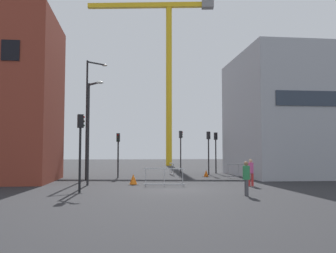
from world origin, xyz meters
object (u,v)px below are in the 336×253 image
pedestrian_waiting (246,176)px  traffic_light_verge (181,145)px  streetlamp_short (90,124)px  traffic_light_crosswalk (216,146)px  traffic_cone_orange (206,174)px  pedestrian_walking (251,170)px  traffic_light_median (118,148)px  traffic_light_near (80,140)px  traffic_light_corner (208,146)px  streetlamp_tall (89,111)px  construction_crane (166,56)px  traffic_cone_by_barrier (133,180)px

pedestrian_waiting → traffic_light_verge: bearing=91.3°
streetlamp_short → traffic_light_crosswalk: 16.05m
traffic_light_crosswalk → traffic_cone_orange: bearing=-112.6°
streetlamp_short → pedestrian_waiting: bearing=-39.0°
traffic_cone_orange → pedestrian_walking: bearing=-83.6°
traffic_light_verge → traffic_light_median: bearing=-136.6°
traffic_light_near → traffic_light_crosswalk: 19.28m
traffic_light_corner → pedestrian_waiting: (-1.74, -16.00, -1.69)m
streetlamp_short → traffic_cone_orange: (8.93, 6.88, -3.56)m
pedestrian_waiting → streetlamp_tall: bearing=126.9°
construction_crane → streetlamp_short: construction_crane is taller
construction_crane → traffic_cone_orange: construction_crane is taller
traffic_light_median → traffic_light_corner: (8.11, 2.88, 0.21)m
traffic_light_verge → traffic_cone_orange: bearing=-75.9°
streetlamp_short → traffic_light_crosswalk: streetlamp_short is taller
traffic_light_corner → traffic_light_crosswalk: 2.47m
traffic_light_crosswalk → pedestrian_waiting: 18.47m
streetlamp_tall → traffic_light_near: size_ratio=2.25×
pedestrian_waiting → traffic_light_near: bearing=163.9°
construction_crane → traffic_light_median: (-6.50, -24.94, -14.23)m
traffic_light_corner → traffic_light_crosswalk: size_ratio=0.99×
traffic_light_verge → pedestrian_waiting: (0.42, -18.73, -1.81)m
traffic_light_near → traffic_light_corner: size_ratio=1.03×
traffic_light_verge → construction_crane: bearing=88.4°
traffic_light_verge → pedestrian_waiting: bearing=-88.7°
streetlamp_tall → pedestrian_walking: 13.06m
traffic_light_crosswalk → traffic_cone_by_barrier: size_ratio=5.87×
traffic_light_crosswalk → traffic_cone_by_barrier: (-8.19, -11.47, -2.35)m
traffic_light_crosswalk → traffic_cone_by_barrier: traffic_light_crosswalk is taller
streetlamp_tall → traffic_cone_orange: (9.51, 1.93, -4.97)m
streetlamp_tall → traffic_cone_by_barrier: 7.59m
pedestrian_waiting → traffic_cone_orange: 13.40m
traffic_light_crosswalk → streetlamp_short: bearing=-133.1°
pedestrian_walking → traffic_light_crosswalk: bearing=85.4°
construction_crane → pedestrian_walking: bearing=-87.0°
traffic_light_crosswalk → pedestrian_walking: 13.45m
traffic_light_corner → pedestrian_waiting: size_ratio=2.39×
traffic_light_corner → traffic_cone_by_barrier: 11.87m
construction_crane → traffic_light_near: size_ratio=6.20×
construction_crane → streetlamp_short: 35.05m
traffic_light_median → pedestrian_waiting: (6.37, -13.11, -1.48)m
traffic_light_median → traffic_light_crosswalk: size_ratio=0.91×
traffic_light_corner → traffic_cone_by_barrier: (-6.99, -9.31, -2.33)m
traffic_light_corner → traffic_light_crosswalk: bearing=61.0°
traffic_light_near → traffic_light_verge: traffic_light_verge is taller
traffic_light_corner → streetlamp_short: bearing=-135.6°
traffic_light_median → construction_crane: bearing=75.4°
traffic_cone_by_barrier → pedestrian_walking: bearing=-14.4°
streetlamp_short → traffic_light_near: 4.28m
streetlamp_tall → streetlamp_short: 5.18m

